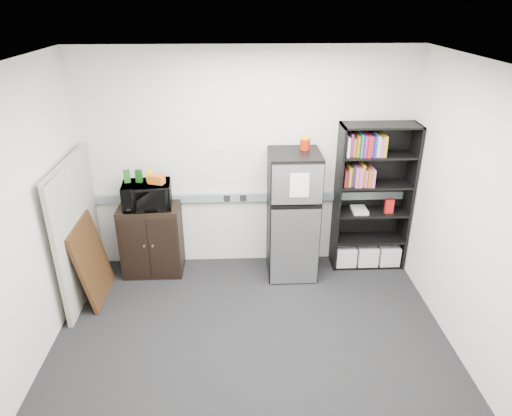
{
  "coord_description": "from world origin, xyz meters",
  "views": [
    {
      "loc": [
        -0.11,
        -3.46,
        3.18
      ],
      "look_at": [
        0.08,
        0.9,
        1.13
      ],
      "focal_mm": 32.0,
      "sensor_mm": 36.0,
      "label": 1
    }
  ],
  "objects_px": {
    "bookshelf": "(372,199)",
    "cubicle_partition": "(77,231)",
    "refrigerator": "(293,215)",
    "cabinet": "(152,239)",
    "microwave": "(147,195)"
  },
  "relations": [
    {
      "from": "bookshelf",
      "to": "cubicle_partition",
      "type": "relative_size",
      "value": 1.14
    },
    {
      "from": "cabinet",
      "to": "bookshelf",
      "type": "bearing_deg",
      "value": 1.36
    },
    {
      "from": "refrigerator",
      "to": "cabinet",
      "type": "bearing_deg",
      "value": 177.36
    },
    {
      "from": "cubicle_partition",
      "to": "cabinet",
      "type": "distance_m",
      "value": 0.91
    },
    {
      "from": "bookshelf",
      "to": "cabinet",
      "type": "bearing_deg",
      "value": -178.64
    },
    {
      "from": "cubicle_partition",
      "to": "refrigerator",
      "type": "xyz_separation_m",
      "value": [
        2.44,
        0.34,
        -0.03
      ]
    },
    {
      "from": "microwave",
      "to": "cubicle_partition",
      "type": "bearing_deg",
      "value": -156.05
    },
    {
      "from": "cabinet",
      "to": "microwave",
      "type": "relative_size",
      "value": 1.63
    },
    {
      "from": "bookshelf",
      "to": "refrigerator",
      "type": "xyz_separation_m",
      "value": [
        -0.99,
        -0.14,
        -0.13
      ]
    },
    {
      "from": "cubicle_partition",
      "to": "microwave",
      "type": "height_order",
      "value": "cubicle_partition"
    },
    {
      "from": "bookshelf",
      "to": "cubicle_partition",
      "type": "distance_m",
      "value": 3.46
    },
    {
      "from": "microwave",
      "to": "refrigerator",
      "type": "bearing_deg",
      "value": -7.55
    },
    {
      "from": "cubicle_partition",
      "to": "cabinet",
      "type": "xyz_separation_m",
      "value": [
        0.72,
        0.42,
        -0.36
      ]
    },
    {
      "from": "cubicle_partition",
      "to": "refrigerator",
      "type": "height_order",
      "value": "cubicle_partition"
    },
    {
      "from": "cubicle_partition",
      "to": "microwave",
      "type": "distance_m",
      "value": 0.86
    }
  ]
}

